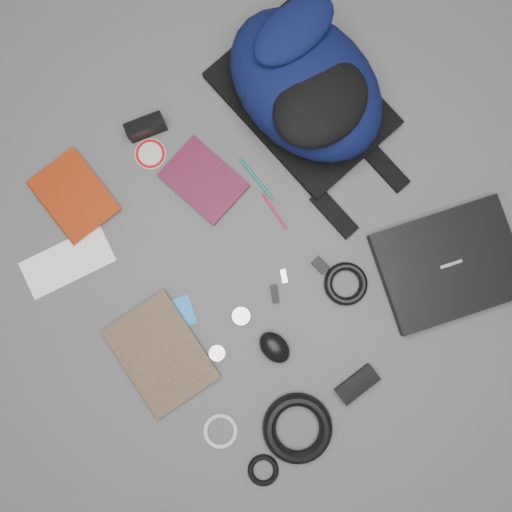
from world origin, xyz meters
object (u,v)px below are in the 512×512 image
dvd_case (204,180)px  compact_camera (146,127)px  backpack (306,85)px  power_brick (357,384)px  textbook_red (50,214)px  laptop (449,264)px  mouse (275,347)px  comic_book (129,375)px

dvd_case → compact_camera: 0.22m
backpack → power_brick: bearing=-121.5°
backpack → textbook_red: backpack is taller
laptop → compact_camera: (-0.51, 0.76, 0.01)m
dvd_case → power_brick: 0.70m
compact_camera → power_brick: 0.91m
textbook_red → backpack: bearing=-13.1°
backpack → compact_camera: size_ratio=4.82×
dvd_case → power_brick: (0.06, -0.70, 0.01)m
textbook_red → power_brick: size_ratio=1.90×
laptop → textbook_red: bearing=154.7°
textbook_red → dvd_case: bearing=-25.4°
textbook_red → compact_camera: (0.35, 0.07, 0.02)m
dvd_case → compact_camera: size_ratio=1.97×
laptop → mouse: 0.53m
laptop → compact_camera: size_ratio=3.42×
laptop → comic_book: laptop is taller
dvd_case → mouse: mouse is taller
textbook_red → comic_book: size_ratio=0.79×
textbook_red → dvd_case: 0.44m
dvd_case → compact_camera: bearing=89.5°
textbook_red → mouse: (0.34, -0.64, 0.01)m
comic_book → mouse: (0.38, -0.14, 0.01)m
dvd_case → power_brick: bearing=-101.3°
textbook_red → compact_camera: compact_camera is taller
backpack → laptop: backpack is taller
laptop → dvd_case: (-0.45, 0.55, -0.01)m
textbook_red → comic_book: textbook_red is taller
compact_camera → laptop: bearing=-46.0°
textbook_red → mouse: 0.72m
laptop → mouse: bearing=-172.9°
comic_book → dvd_case: comic_book is taller
backpack → textbook_red: 0.78m
textbook_red → power_brick: (0.48, -0.84, 0.00)m
comic_book → power_brick: 0.62m
backpack → power_brick: 0.81m
textbook_red → comic_book: bearing=-100.7°
textbook_red → dvd_case: (0.41, -0.14, -0.00)m
comic_book → compact_camera: bearing=52.9°
comic_book → compact_camera: compact_camera is taller
laptop → power_brick: laptop is taller
compact_camera → dvd_case: bearing=-63.7°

